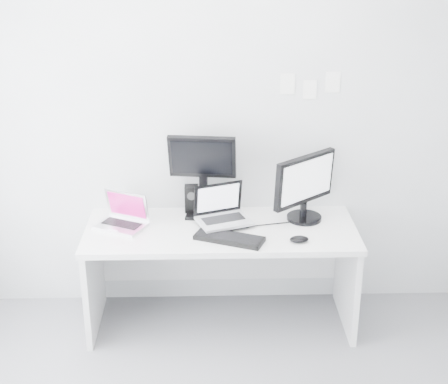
# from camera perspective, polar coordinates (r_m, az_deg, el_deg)

# --- Properties ---
(back_wall) EXTENTS (3.60, 0.00, 3.60)m
(back_wall) POSITION_cam_1_polar(r_m,az_deg,el_deg) (4.48, -0.38, 5.95)
(back_wall) COLOR silver
(back_wall) RESTS_ON ground
(desk) EXTENTS (1.80, 0.70, 0.73)m
(desk) POSITION_cam_1_polar(r_m,az_deg,el_deg) (4.55, -0.26, -7.32)
(desk) COLOR white
(desk) RESTS_ON ground
(macbook) EXTENTS (0.39, 0.36, 0.24)m
(macbook) POSITION_cam_1_polar(r_m,az_deg,el_deg) (4.40, -9.00, -1.61)
(macbook) COLOR silver
(macbook) RESTS_ON desk
(speaker) EXTENTS (0.12, 0.12, 0.19)m
(speaker) POSITION_cam_1_polar(r_m,az_deg,el_deg) (4.61, -2.83, -0.56)
(speaker) COLOR black
(speaker) RESTS_ON desk
(dell_laptop) EXTENTS (0.41, 0.36, 0.28)m
(dell_laptop) POSITION_cam_1_polar(r_m,az_deg,el_deg) (4.35, 0.00, -1.28)
(dell_laptop) COLOR #B0B1B7
(dell_laptop) RESTS_ON desk
(rear_monitor) EXTENTS (0.46, 0.21, 0.61)m
(rear_monitor) POSITION_cam_1_polar(r_m,az_deg,el_deg) (4.44, -1.85, 1.48)
(rear_monitor) COLOR black
(rear_monitor) RESTS_ON desk
(samsung_monitor) EXTENTS (0.55, 0.51, 0.48)m
(samsung_monitor) POSITION_cam_1_polar(r_m,az_deg,el_deg) (4.45, 7.07, 0.43)
(samsung_monitor) COLOR black
(samsung_monitor) RESTS_ON desk
(keyboard) EXTENTS (0.47, 0.32, 0.03)m
(keyboard) POSITION_cam_1_polar(r_m,az_deg,el_deg) (4.21, 0.46, -4.01)
(keyboard) COLOR black
(keyboard) RESTS_ON desk
(mouse) EXTENTS (0.13, 0.09, 0.04)m
(mouse) POSITION_cam_1_polar(r_m,az_deg,el_deg) (4.22, 6.51, -4.08)
(mouse) COLOR black
(mouse) RESTS_ON desk
(wall_note_0) EXTENTS (0.10, 0.00, 0.14)m
(wall_note_0) POSITION_cam_1_polar(r_m,az_deg,el_deg) (4.44, 5.51, 9.29)
(wall_note_0) COLOR white
(wall_note_0) RESTS_ON back_wall
(wall_note_1) EXTENTS (0.09, 0.00, 0.13)m
(wall_note_1) POSITION_cam_1_polar(r_m,az_deg,el_deg) (4.47, 7.42, 8.77)
(wall_note_1) COLOR white
(wall_note_1) RESTS_ON back_wall
(wall_note_2) EXTENTS (0.10, 0.00, 0.14)m
(wall_note_2) POSITION_cam_1_polar(r_m,az_deg,el_deg) (4.48, 9.37, 9.36)
(wall_note_2) COLOR white
(wall_note_2) RESTS_ON back_wall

